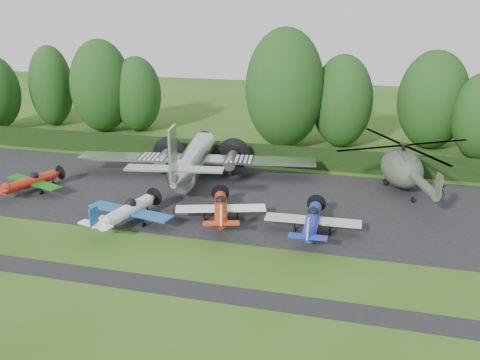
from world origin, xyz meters
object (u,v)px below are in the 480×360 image
(light_plane_red, at_px, (30,182))
(helicopter, at_px, (402,165))
(light_plane_orange, at_px, (221,209))
(light_plane_blue, at_px, (312,221))
(transport_plane, at_px, (193,159))
(light_plane_white, at_px, (126,211))

(light_plane_red, height_order, helicopter, helicopter)
(light_plane_red, bearing_deg, light_plane_orange, -25.45)
(light_plane_orange, bearing_deg, light_plane_blue, 13.13)
(light_plane_red, bearing_deg, light_plane_blue, -25.03)
(light_plane_blue, bearing_deg, helicopter, 64.16)
(light_plane_blue, height_order, helicopter, helicopter)
(light_plane_red, bearing_deg, helicopter, -3.00)
(transport_plane, relative_size, light_plane_white, 3.06)
(transport_plane, height_order, helicopter, transport_plane)
(light_plane_red, xyz_separation_m, light_plane_orange, (18.99, -1.92, 0.08))
(light_plane_blue, distance_m, helicopter, 14.09)
(transport_plane, xyz_separation_m, light_plane_orange, (5.70, -9.33, -0.98))
(transport_plane, xyz_separation_m, light_plane_red, (-13.29, -7.41, -1.06))
(transport_plane, distance_m, light_plane_blue, 16.45)
(light_plane_white, height_order, light_plane_blue, light_plane_white)
(light_plane_orange, bearing_deg, helicopter, 57.51)
(light_plane_blue, bearing_deg, transport_plane, 145.35)
(light_plane_blue, xyz_separation_m, helicopter, (6.64, 12.37, 1.18))
(helicopter, bearing_deg, light_plane_orange, -123.12)
(light_plane_red, bearing_deg, transport_plane, 9.48)
(light_plane_orange, bearing_deg, light_plane_red, -168.34)
(transport_plane, distance_m, helicopter, 19.90)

